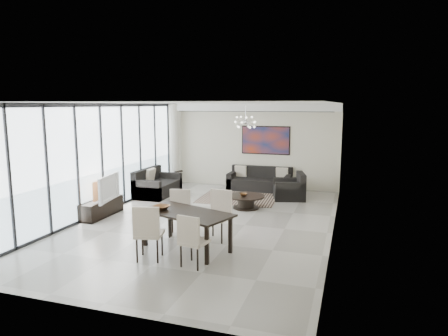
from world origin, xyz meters
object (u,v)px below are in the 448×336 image
at_px(television, 105,188).
at_px(tv_console, 102,208).
at_px(dining_table, 186,216).
at_px(coffee_table, 246,201).
at_px(sofa_main, 260,182).

bearing_deg(television, tv_console, 60.04).
distance_m(television, dining_table, 3.22).
bearing_deg(television, coffee_table, -67.97).
xyz_separation_m(tv_console, television, (0.16, -0.06, 0.55)).
bearing_deg(dining_table, coffee_table, 84.71).
height_order(sofa_main, tv_console, sofa_main).
bearing_deg(television, sofa_main, -43.63).
xyz_separation_m(coffee_table, television, (-3.18, -1.98, 0.57)).
bearing_deg(sofa_main, dining_table, -91.37).
distance_m(coffee_table, dining_table, 3.49).
relative_size(coffee_table, tv_console, 0.73).
relative_size(sofa_main, tv_console, 1.49).
xyz_separation_m(tv_console, dining_table, (3.03, -1.52, 0.46)).
height_order(tv_console, dining_table, dining_table).
relative_size(tv_console, television, 1.24).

